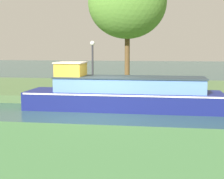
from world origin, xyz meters
The scene contains 5 objects.
ground_plane centered at (0.00, 0.00, 0.00)m, with size 120.00×120.00×0.00m, color #294B4A.
riverbank_far centered at (0.00, 7.00, 0.20)m, with size 72.00×10.00×0.40m, color #4E6A3D.
navy_barge centered at (0.84, 1.20, 0.72)m, with size 8.94×2.33×2.16m.
willow_tree_left centered at (0.40, 6.58, 5.49)m, with size 4.72×3.60×7.26m.
lamp_post centered at (-1.02, 3.32, 2.15)m, with size 0.24×0.24×2.77m.
Camera 1 is at (2.87, -14.58, 2.82)m, focal length 55.92 mm.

